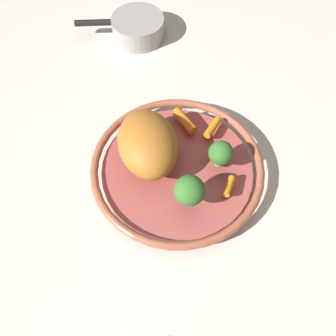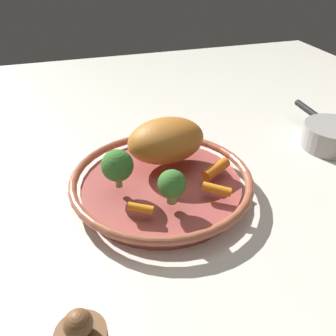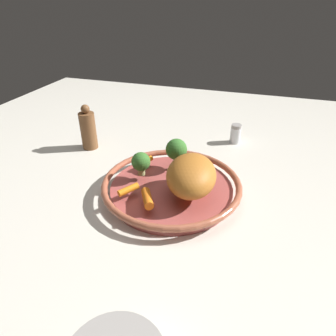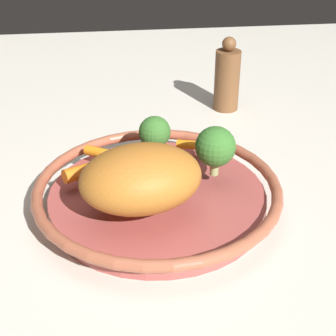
{
  "view_description": "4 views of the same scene",
  "coord_description": "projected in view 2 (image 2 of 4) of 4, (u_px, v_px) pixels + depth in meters",
  "views": [
    {
      "loc": [
        -0.06,
        -0.4,
        0.7
      ],
      "look_at": [
        -0.02,
        -0.01,
        0.06
      ],
      "focal_mm": 40.77,
      "sensor_mm": 36.0,
      "label": 1
    },
    {
      "loc": [
        0.55,
        -0.15,
        0.43
      ],
      "look_at": [
        0.02,
        0.01,
        0.07
      ],
      "focal_mm": 38.56,
      "sensor_mm": 36.0,
      "label": 2
    },
    {
      "loc": [
        -0.18,
        0.61,
        0.46
      ],
      "look_at": [
        0.01,
        -0.0,
        0.08
      ],
      "focal_mm": 32.24,
      "sensor_mm": 36.0,
      "label": 3
    },
    {
      "loc": [
        -0.61,
        0.06,
        0.43
      ],
      "look_at": [
        -0.0,
        -0.01,
        0.07
      ],
      "focal_mm": 54.74,
      "sensor_mm": 36.0,
      "label": 4
    }
  ],
  "objects": [
    {
      "name": "ground_plane",
      "position": [
        162.0,
        193.0,
        0.71
      ],
      "size": [
        1.9,
        1.9,
        0.0
      ],
      "primitive_type": "plane",
      "color": "silver"
    },
    {
      "name": "baby_carrot_near_rim",
      "position": [
        217.0,
        189.0,
        0.64
      ],
      "size": [
        0.04,
        0.05,
        0.02
      ],
      "primitive_type": "cylinder",
      "rotation": [
        1.63,
        0.0,
        2.51
      ],
      "color": "orange",
      "rests_on": "serving_bowl"
    },
    {
      "name": "roast_chicken_piece",
      "position": [
        166.0,
        140.0,
        0.72
      ],
      "size": [
        0.14,
        0.17,
        0.08
      ],
      "primitive_type": "ellipsoid",
      "rotation": [
        0.0,
        0.0,
        4.86
      ],
      "color": "#B66B26",
      "rests_on": "serving_bowl"
    },
    {
      "name": "baby_carrot_center",
      "position": [
        141.0,
        208.0,
        0.6
      ],
      "size": [
        0.03,
        0.05,
        0.02
      ],
      "primitive_type": "cylinder",
      "rotation": [
        1.48,
        0.0,
        5.81
      ],
      "color": "orange",
      "rests_on": "serving_bowl"
    },
    {
      "name": "serving_bowl",
      "position": [
        161.0,
        183.0,
        0.7
      ],
      "size": [
        0.35,
        0.35,
        0.04
      ],
      "color": "#A84C47",
      "rests_on": "ground_plane"
    },
    {
      "name": "baby_carrot_left",
      "position": [
        216.0,
        169.0,
        0.69
      ],
      "size": [
        0.05,
        0.07,
        0.02
      ],
      "primitive_type": "cylinder",
      "rotation": [
        1.61,
        0.0,
        0.5
      ],
      "color": "orange",
      "rests_on": "serving_bowl"
    },
    {
      "name": "saucepan",
      "position": [
        332.0,
        136.0,
        0.85
      ],
      "size": [
        0.23,
        0.14,
        0.06
      ],
      "color": "#9E9993",
      "rests_on": "ground_plane"
    },
    {
      "name": "broccoli_floret_mid",
      "position": [
        172.0,
        184.0,
        0.6
      ],
      "size": [
        0.05,
        0.05,
        0.06
      ],
      "color": "#9BA566",
      "rests_on": "serving_bowl"
    },
    {
      "name": "broccoli_floret_large",
      "position": [
        117.0,
        166.0,
        0.64
      ],
      "size": [
        0.06,
        0.06,
        0.07
      ],
      "color": "#9AA666",
      "rests_on": "serving_bowl"
    }
  ]
}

